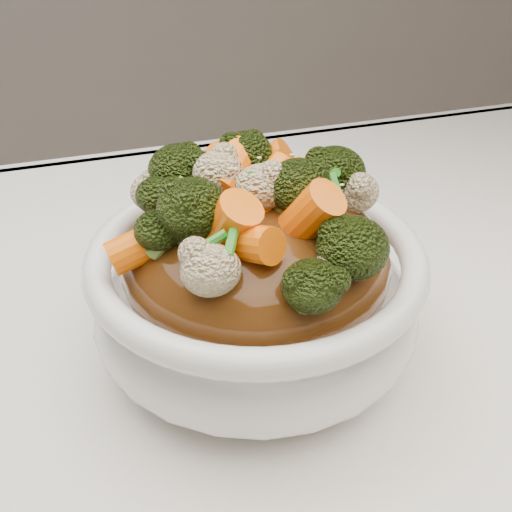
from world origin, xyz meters
name	(u,v)px	position (x,y,z in m)	size (l,w,h in m)	color
tablecloth	(275,384)	(0.00, 0.00, 0.73)	(1.20, 0.80, 0.04)	white
bowl	(256,296)	(-0.01, 0.02, 0.79)	(0.23, 0.23, 0.09)	white
sauce_base	(256,260)	(-0.01, 0.02, 0.83)	(0.18, 0.18, 0.10)	#4D280D
carrots	(256,172)	(-0.01, 0.02, 0.89)	(0.18, 0.18, 0.05)	orange
broccoli	(256,173)	(-0.01, 0.02, 0.89)	(0.18, 0.18, 0.05)	black
cauliflower	(256,176)	(-0.01, 0.02, 0.89)	(0.18, 0.18, 0.04)	beige
scallions	(256,170)	(-0.01, 0.02, 0.89)	(0.13, 0.13, 0.02)	#2A801D
sesame_seeds	(256,170)	(-0.01, 0.02, 0.89)	(0.16, 0.16, 0.01)	beige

